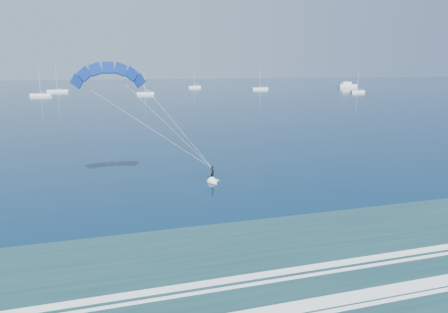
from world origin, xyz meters
TOP-DOWN VIEW (x-y plane):
  - kitesurfer_rig at (-7.70, 30.93)m, footprint 17.50×5.24m
  - motor_yacht at (144.79, 228.69)m, footprint 13.31×3.55m
  - sailboat_1 at (-43.85, 196.46)m, footprint 9.33×2.40m
  - sailboat_2 at (-39.81, 228.78)m, footprint 10.87×2.40m
  - sailboat_3 at (5.14, 192.88)m, footprint 8.25×2.40m
  - sailboat_4 at (43.03, 251.01)m, footprint 8.00×2.40m
  - sailboat_5 at (77.60, 220.01)m, footprint 10.08×2.40m
  - sailboat_6 at (116.92, 176.07)m, footprint 7.83×2.40m

SIDE VIEW (x-z plane):
  - sailboat_6 at x=116.92m, z-range -4.69..6.04m
  - sailboat_4 at x=43.03m, z-range -4.81..6.17m
  - sailboat_3 at x=5.14m, z-range -5.07..6.44m
  - sailboat_1 at x=-43.85m, z-range -5.67..7.05m
  - sailboat_5 at x=77.60m, z-range -6.09..7.48m
  - sailboat_2 at x=-39.81m, z-range -6.48..7.88m
  - motor_yacht at x=144.79m, z-range -1.41..4.31m
  - kitesurfer_rig at x=-7.70m, z-range 0.35..15.59m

